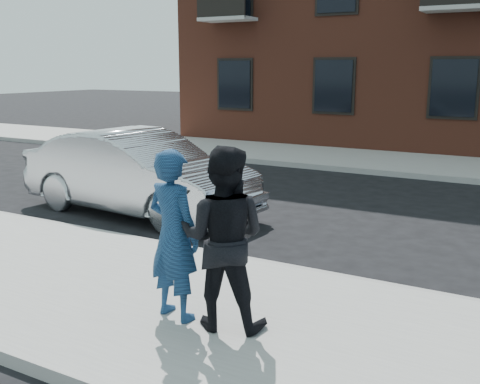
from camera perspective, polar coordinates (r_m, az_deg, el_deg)
The scene contains 8 objects.
ground at distance 6.54m, azimuth 0.21°, elevation -12.91°, with size 100.00×100.00×0.00m, color black.
near_sidewalk at distance 6.32m, azimuth -0.92°, elevation -13.15°, with size 50.00×3.50×0.15m, color #98968F.
near_curb at distance 7.80m, azimuth 5.80°, elevation -8.07°, with size 50.00×0.10×0.15m, color #999691.
far_sidewalk at distance 16.89m, azimuth 19.08°, elevation 2.53°, with size 50.00×3.50×0.15m, color #98968F.
far_curb at distance 15.15m, azimuth 17.84°, elevation 1.53°, with size 50.00×0.10×0.15m, color #999691.
silver_sedan at distance 11.06m, azimuth -10.28°, elevation 1.92°, with size 1.72×4.93×1.62m, color #B7BABF.
man_hoodie at distance 6.01m, azimuth -6.76°, elevation -4.36°, with size 0.74×0.57×1.85m.
man_peacoat at distance 5.75m, azimuth -1.69°, elevation -4.72°, with size 1.09×0.95×1.91m.
Camera 1 is at (2.87, -5.17, 2.81)m, focal length 42.00 mm.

